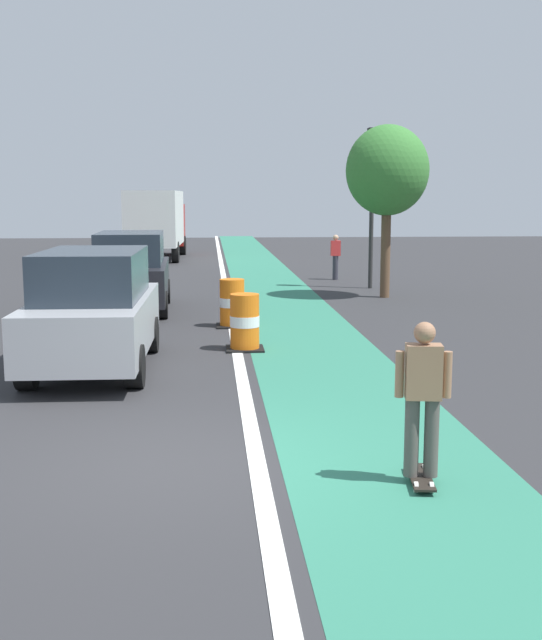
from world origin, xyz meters
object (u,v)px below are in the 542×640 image
at_px(traffic_barrel_mid, 232,304).
at_px(pedestrian_crossing, 336,256).
at_px(skateboarder_on_lane, 423,397).
at_px(parked_suv_nearest, 94,309).
at_px(parked_suv_second, 131,271).
at_px(traffic_light_corner, 372,179).
at_px(street_tree_sidewalk, 387,171).
at_px(traffic_barrel_front, 245,323).
at_px(delivery_truck_down_block, 157,220).

distance_m(traffic_barrel_mid, pedestrian_crossing, 10.89).
distance_m(skateboarder_on_lane, traffic_barrel_mid, 10.26).
relative_size(parked_suv_nearest, parked_suv_second, 0.99).
xyz_separation_m(parked_suv_second, traffic_light_corner, (7.25, 4.65, 2.47)).
xyz_separation_m(traffic_barrel_mid, pedestrian_crossing, (4.00, 10.12, 0.33)).
bearing_deg(traffic_barrel_mid, parked_suv_nearest, -119.93).
bearing_deg(skateboarder_on_lane, street_tree_sidewalk, 78.76).
xyz_separation_m(parked_suv_second, traffic_barrel_front, (2.70, -5.51, -0.50)).
height_order(pedestrian_crossing, street_tree_sidewalk, street_tree_sidewalk).
bearing_deg(skateboarder_on_lane, parked_suv_nearest, 125.33).
bearing_deg(traffic_barrel_front, traffic_light_corner, 65.87).
xyz_separation_m(traffic_barrel_mid, traffic_light_corner, (4.71, 7.36, 2.97)).
bearing_deg(parked_suv_nearest, parked_suv_second, 90.47).
bearing_deg(parked_suv_nearest, delivery_truck_down_block, 91.23).
xyz_separation_m(parked_suv_nearest, traffic_barrel_front, (2.64, 1.51, -0.50)).
relative_size(traffic_light_corner, pedestrian_crossing, 3.17).
distance_m(traffic_barrel_front, delivery_truck_down_block, 23.34).
distance_m(parked_suv_second, traffic_light_corner, 8.95).
relative_size(parked_suv_second, street_tree_sidewalk, 0.93).
xyz_separation_m(traffic_barrel_front, delivery_truck_down_block, (-3.17, 23.09, 1.31)).
bearing_deg(street_tree_sidewalk, pedestrian_crossing, 97.25).
bearing_deg(traffic_barrel_mid, street_tree_sidewalk, 47.00).
xyz_separation_m(skateboarder_on_lane, delivery_truck_down_block, (-4.65, 30.42, 0.94)).
height_order(parked_suv_nearest, traffic_light_corner, traffic_light_corner).
bearing_deg(delivery_truck_down_block, parked_suv_nearest, -88.77).
xyz_separation_m(parked_suv_nearest, delivery_truck_down_block, (-0.53, 24.60, 0.81)).
xyz_separation_m(parked_suv_second, delivery_truck_down_block, (-0.47, 17.58, 0.81)).
relative_size(skateboarder_on_lane, delivery_truck_down_block, 0.22).
relative_size(traffic_barrel_mid, delivery_truck_down_block, 0.14).
distance_m(traffic_barrel_front, traffic_light_corner, 11.52).
relative_size(parked_suv_nearest, traffic_barrel_mid, 4.24).
relative_size(traffic_barrel_front, traffic_light_corner, 0.21).
bearing_deg(pedestrian_crossing, parked_suv_nearest, -114.18).
bearing_deg(skateboarder_on_lane, parked_suv_second, 108.04).
height_order(traffic_barrel_front, delivery_truck_down_block, delivery_truck_down_block).
xyz_separation_m(skateboarder_on_lane, parked_suv_nearest, (-4.12, 5.82, 0.12)).
height_order(parked_suv_nearest, traffic_barrel_front, parked_suv_nearest).
xyz_separation_m(traffic_barrel_front, pedestrian_crossing, (3.83, 12.91, 0.33)).
relative_size(skateboarder_on_lane, traffic_barrel_mid, 1.55).
height_order(delivery_truck_down_block, street_tree_sidewalk, street_tree_sidewalk).
relative_size(skateboarder_on_lane, street_tree_sidewalk, 0.34).
distance_m(skateboarder_on_lane, parked_suv_second, 13.50).
bearing_deg(delivery_truck_down_block, traffic_barrel_front, -82.19).
bearing_deg(parked_suv_second, street_tree_sidewalk, 17.53).
bearing_deg(traffic_light_corner, pedestrian_crossing, 104.53).
bearing_deg(delivery_truck_down_block, pedestrian_crossing, -55.48).
bearing_deg(skateboarder_on_lane, delivery_truck_down_block, 98.70).
relative_size(traffic_barrel_front, pedestrian_crossing, 0.68).
height_order(parked_suv_nearest, pedestrian_crossing, parked_suv_nearest).
distance_m(skateboarder_on_lane, parked_suv_nearest, 7.13).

